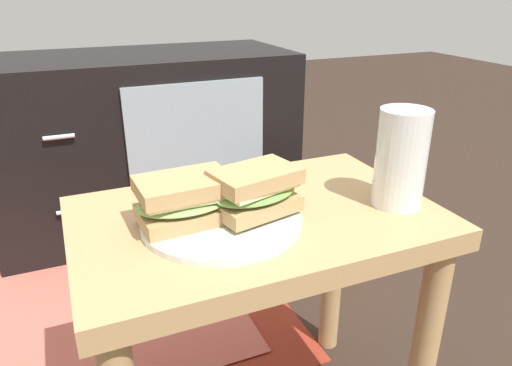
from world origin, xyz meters
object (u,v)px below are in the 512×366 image
plate (222,221)px  paper_bag (334,216)px  sandwich_front (186,201)px  tv_cabinet (146,142)px  sandwich_back (255,191)px  beer_glass (401,159)px

plate → paper_bag: 0.77m
sandwich_front → paper_bag: size_ratio=0.50×
paper_bag → tv_cabinet: bearing=132.8°
tv_cabinet → paper_bag: 0.68m
sandwich_back → beer_glass: bearing=-8.8°
beer_glass → paper_bag: beer_glass is taller
plate → beer_glass: size_ratio=1.52×
plate → beer_glass: 0.29m
tv_cabinet → beer_glass: (0.22, -1.01, 0.25)m
sandwich_back → beer_glass: 0.23m
tv_cabinet → sandwich_front: 0.98m
tv_cabinet → sandwich_front: bearing=-96.5°
paper_bag → sandwich_front: bearing=-140.2°
sandwich_front → beer_glass: bearing=-9.4°
plate → tv_cabinet: bearing=86.5°
tv_cabinet → plate: tv_cabinet is taller
tv_cabinet → sandwich_front: tv_cabinet is taller
sandwich_back → paper_bag: 0.76m
sandwich_front → sandwich_back: 0.10m
tv_cabinet → beer_glass: size_ratio=6.16×
tv_cabinet → sandwich_front: size_ratio=6.42×
plate → sandwich_back: 0.07m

